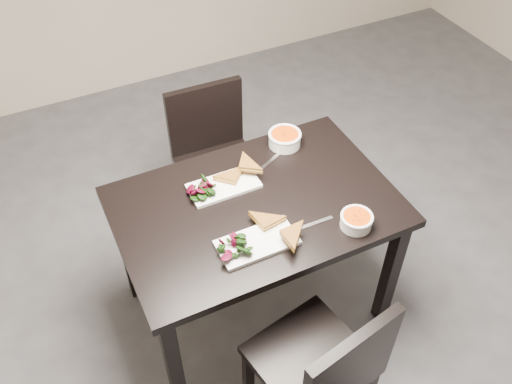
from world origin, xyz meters
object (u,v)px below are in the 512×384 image
(soup_bowl_near, at_px, (356,220))
(soup_bowl_far, at_px, (285,138))
(chair_far, at_px, (214,153))
(plate_far, at_px, (224,186))
(plate_near, at_px, (257,243))
(chair_near, at_px, (325,367))
(table, at_px, (256,219))

(soup_bowl_near, xyz_separation_m, soup_bowl_far, (-0.02, 0.59, 0.01))
(chair_far, relative_size, plate_far, 2.74)
(soup_bowl_near, xyz_separation_m, plate_far, (-0.40, 0.45, -0.03))
(plate_far, distance_m, soup_bowl_far, 0.41)
(plate_near, bearing_deg, chair_near, -82.26)
(soup_bowl_far, bearing_deg, plate_near, -127.80)
(chair_near, bearing_deg, plate_near, 86.94)
(soup_bowl_near, bearing_deg, chair_near, -132.45)
(chair_near, distance_m, plate_near, 0.54)
(chair_far, distance_m, soup_bowl_far, 0.54)
(chair_far, height_order, plate_near, chair_far)
(chair_far, bearing_deg, soup_bowl_far, -57.74)
(plate_near, bearing_deg, chair_far, 79.30)
(chair_far, xyz_separation_m, soup_bowl_far, (0.22, -0.38, 0.31))
(chair_far, xyz_separation_m, plate_near, (-0.17, -0.88, 0.27))
(table, height_order, soup_bowl_near, soup_bowl_near)
(table, xyz_separation_m, soup_bowl_near, (0.32, -0.29, 0.13))
(chair_near, xyz_separation_m, soup_bowl_near, (0.35, 0.38, 0.30))
(table, relative_size, plate_far, 3.87)
(chair_near, relative_size, soup_bowl_far, 5.34)
(plate_far, bearing_deg, soup_bowl_far, 20.67)
(plate_near, distance_m, soup_bowl_far, 0.64)
(table, bearing_deg, chair_far, 83.85)
(soup_bowl_near, distance_m, plate_far, 0.60)
(chair_far, distance_m, soup_bowl_near, 1.04)
(table, height_order, plate_far, plate_far)
(soup_bowl_near, relative_size, soup_bowl_far, 0.86)
(chair_near, bearing_deg, soup_bowl_near, 36.75)
(plate_near, xyz_separation_m, soup_bowl_near, (0.41, -0.09, 0.03))
(chair_near, height_order, soup_bowl_near, chair_near)
(chair_near, xyz_separation_m, chair_far, (0.10, 1.35, 0.00))
(chair_near, xyz_separation_m, soup_bowl_far, (0.33, 0.97, 0.31))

